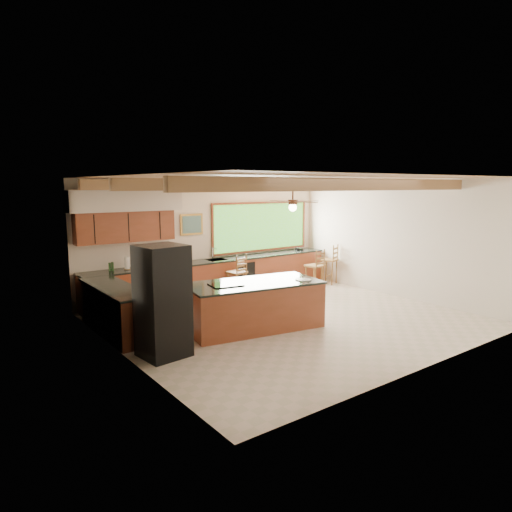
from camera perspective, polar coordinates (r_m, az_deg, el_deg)
ground at (r=9.87m, az=4.16°, el=-7.95°), size 7.20×7.20×0.00m
room_shell at (r=9.87m, az=1.08°, el=5.16°), size 7.27×6.54×3.02m
counter_run at (r=11.30m, az=-7.39°, el=-3.39°), size 7.12×3.10×1.26m
island at (r=9.19m, az=-0.36°, el=-6.14°), size 2.86×1.71×0.96m
refrigerator at (r=7.75m, az=-11.61°, el=-5.56°), size 0.80×0.79×1.88m
bar_stool_a at (r=11.36m, az=-2.27°, el=-2.15°), size 0.47×0.47×1.15m
bar_stool_b at (r=11.74m, az=-2.39°, el=-2.20°), size 0.46×0.46×1.01m
bar_stool_c at (r=12.31m, az=7.55°, el=-1.33°), size 0.46×0.46×1.16m
bar_stool_d at (r=13.35m, az=9.34°, el=-0.58°), size 0.54×0.54×1.16m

